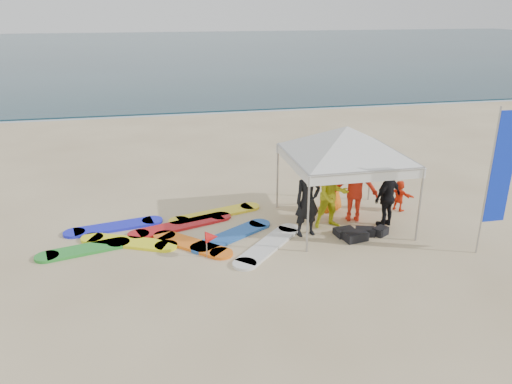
{
  "coord_description": "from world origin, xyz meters",
  "views": [
    {
      "loc": [
        -1.91,
        -8.32,
        5.4
      ],
      "look_at": [
        0.43,
        2.6,
        1.2
      ],
      "focal_mm": 35.0,
      "sensor_mm": 36.0,
      "label": 1
    }
  ],
  "objects_px": {
    "person_orange_b": "(331,181)",
    "person_black_b": "(388,197)",
    "person_black_a": "(307,201)",
    "surfboard_spread": "(181,234)",
    "person_orange_a": "(355,185)",
    "canopy_tent": "(347,127)",
    "marker_pennant": "(212,237)",
    "person_yellow": "(332,195)",
    "person_seated": "(399,196)",
    "feather_flag": "(500,170)"
  },
  "relations": [
    {
      "from": "person_black_b",
      "to": "feather_flag",
      "type": "bearing_deg",
      "value": 105.49
    },
    {
      "from": "person_seated",
      "to": "person_orange_a",
      "type": "bearing_deg",
      "value": 72.75
    },
    {
      "from": "person_black_a",
      "to": "person_orange_a",
      "type": "bearing_deg",
      "value": 13.59
    },
    {
      "from": "person_orange_b",
      "to": "canopy_tent",
      "type": "height_order",
      "value": "canopy_tent"
    },
    {
      "from": "person_yellow",
      "to": "feather_flag",
      "type": "height_order",
      "value": "feather_flag"
    },
    {
      "from": "person_black_b",
      "to": "person_orange_a",
      "type": "bearing_deg",
      "value": -63.92
    },
    {
      "from": "person_orange_b",
      "to": "surfboard_spread",
      "type": "relative_size",
      "value": 0.29
    },
    {
      "from": "person_orange_a",
      "to": "marker_pennant",
      "type": "relative_size",
      "value": 3.05
    },
    {
      "from": "feather_flag",
      "to": "person_orange_b",
      "type": "bearing_deg",
      "value": 131.06
    },
    {
      "from": "person_orange_b",
      "to": "person_orange_a",
      "type": "bearing_deg",
      "value": 97.92
    },
    {
      "from": "surfboard_spread",
      "to": "person_seated",
      "type": "bearing_deg",
      "value": 3.53
    },
    {
      "from": "person_black_a",
      "to": "person_orange_b",
      "type": "xyz_separation_m",
      "value": [
        1.1,
        1.35,
        -0.02
      ]
    },
    {
      "from": "person_black_b",
      "to": "person_seated",
      "type": "height_order",
      "value": "person_black_b"
    },
    {
      "from": "person_orange_b",
      "to": "feather_flag",
      "type": "distance_m",
      "value": 4.29
    },
    {
      "from": "person_black_a",
      "to": "person_orange_b",
      "type": "distance_m",
      "value": 1.74
    },
    {
      "from": "canopy_tent",
      "to": "marker_pennant",
      "type": "xyz_separation_m",
      "value": [
        -3.58,
        -1.19,
        -2.09
      ]
    },
    {
      "from": "person_yellow",
      "to": "person_black_b",
      "type": "xyz_separation_m",
      "value": [
        1.42,
        -0.22,
        -0.1
      ]
    },
    {
      "from": "canopy_tent",
      "to": "marker_pennant",
      "type": "distance_m",
      "value": 4.32
    },
    {
      "from": "person_black_a",
      "to": "surfboard_spread",
      "type": "bearing_deg",
      "value": 159.45
    },
    {
      "from": "person_orange_a",
      "to": "person_seated",
      "type": "relative_size",
      "value": 2.24
    },
    {
      "from": "person_yellow",
      "to": "feather_flag",
      "type": "relative_size",
      "value": 0.51
    },
    {
      "from": "person_black_a",
      "to": "feather_flag",
      "type": "distance_m",
      "value": 4.35
    },
    {
      "from": "surfboard_spread",
      "to": "marker_pennant",
      "type": "bearing_deg",
      "value": -64.26
    },
    {
      "from": "person_black_a",
      "to": "person_seated",
      "type": "xyz_separation_m",
      "value": [
        3.0,
        0.98,
        -0.47
      ]
    },
    {
      "from": "marker_pennant",
      "to": "person_black_a",
      "type": "bearing_deg",
      "value": 15.53
    },
    {
      "from": "person_orange_b",
      "to": "marker_pennant",
      "type": "height_order",
      "value": "person_orange_b"
    },
    {
      "from": "person_orange_b",
      "to": "marker_pennant",
      "type": "relative_size",
      "value": 2.79
    },
    {
      "from": "person_black_a",
      "to": "marker_pennant",
      "type": "bearing_deg",
      "value": -173.91
    },
    {
      "from": "person_orange_a",
      "to": "person_orange_b",
      "type": "relative_size",
      "value": 1.09
    },
    {
      "from": "person_black_a",
      "to": "person_black_b",
      "type": "bearing_deg",
      "value": -6.89
    },
    {
      "from": "person_orange_b",
      "to": "surfboard_spread",
      "type": "xyz_separation_m",
      "value": [
        -4.18,
        -0.74,
        -0.85
      ]
    },
    {
      "from": "person_seated",
      "to": "surfboard_spread",
      "type": "xyz_separation_m",
      "value": [
        -6.08,
        -0.38,
        -0.4
      ]
    },
    {
      "from": "person_orange_a",
      "to": "surfboard_spread",
      "type": "relative_size",
      "value": 0.32
    },
    {
      "from": "feather_flag",
      "to": "marker_pennant",
      "type": "xyz_separation_m",
      "value": [
        -6.28,
        1.09,
        -1.52
      ]
    },
    {
      "from": "person_orange_a",
      "to": "person_black_b",
      "type": "bearing_deg",
      "value": 158.24
    },
    {
      "from": "canopy_tent",
      "to": "marker_pennant",
      "type": "bearing_deg",
      "value": -161.62
    },
    {
      "from": "person_orange_a",
      "to": "person_seated",
      "type": "bearing_deg",
      "value": -150.62
    },
    {
      "from": "person_black_a",
      "to": "person_yellow",
      "type": "bearing_deg",
      "value": 13.22
    },
    {
      "from": "person_orange_b",
      "to": "marker_pennant",
      "type": "xyz_separation_m",
      "value": [
        -3.56,
        -2.03,
        -0.39
      ]
    },
    {
      "from": "person_orange_a",
      "to": "person_orange_b",
      "type": "xyz_separation_m",
      "value": [
        -0.4,
        0.71,
        -0.08
      ]
    },
    {
      "from": "feather_flag",
      "to": "marker_pennant",
      "type": "distance_m",
      "value": 6.55
    },
    {
      "from": "person_yellow",
      "to": "person_seated",
      "type": "height_order",
      "value": "person_yellow"
    },
    {
      "from": "canopy_tent",
      "to": "person_yellow",
      "type": "bearing_deg",
      "value": -152.44
    },
    {
      "from": "person_orange_a",
      "to": "person_black_b",
      "type": "height_order",
      "value": "person_orange_a"
    },
    {
      "from": "person_black_b",
      "to": "person_seated",
      "type": "xyz_separation_m",
      "value": [
        0.82,
        0.88,
        -0.35
      ]
    },
    {
      "from": "person_yellow",
      "to": "person_orange_a",
      "type": "height_order",
      "value": "person_orange_a"
    },
    {
      "from": "person_orange_b",
      "to": "person_black_b",
      "type": "bearing_deg",
      "value": 109.67
    },
    {
      "from": "person_black_a",
      "to": "canopy_tent",
      "type": "relative_size",
      "value": 0.46
    },
    {
      "from": "person_orange_a",
      "to": "surfboard_spread",
      "type": "xyz_separation_m",
      "value": [
        -4.58,
        -0.03,
        -0.94
      ]
    },
    {
      "from": "person_orange_b",
      "to": "person_seated",
      "type": "xyz_separation_m",
      "value": [
        1.9,
        -0.37,
        -0.45
      ]
    }
  ]
}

